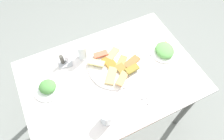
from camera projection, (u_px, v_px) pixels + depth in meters
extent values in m
plane|color=gray|center=(111.00, 114.00, 1.95)|extent=(6.00, 6.00, 0.00)
cube|color=white|center=(111.00, 77.00, 1.35)|extent=(1.15, 0.78, 0.02)
cylinder|color=#525351|center=(145.00, 49.00, 1.93)|extent=(0.04, 0.04, 0.70)
cylinder|color=#525351|center=(38.00, 91.00, 1.70)|extent=(0.04, 0.04, 0.70)
cylinder|color=#525351|center=(187.00, 108.00, 1.62)|extent=(0.04, 0.04, 0.70)
cylinder|color=white|center=(114.00, 67.00, 1.37)|extent=(0.34, 0.34, 0.01)
cube|color=#CE6044|center=(101.00, 54.00, 1.40)|extent=(0.10, 0.05, 0.01)
cube|color=#A26A23|center=(110.00, 63.00, 1.37)|extent=(0.08, 0.13, 0.01)
cube|color=#DFCE7E|center=(96.00, 63.00, 1.36)|extent=(0.12, 0.11, 0.01)
cube|color=olive|center=(132.00, 69.00, 1.32)|extent=(0.10, 0.06, 0.02)
cube|color=tan|center=(111.00, 76.00, 1.32)|extent=(0.12, 0.14, 0.01)
cube|color=tan|center=(113.00, 54.00, 1.41)|extent=(0.12, 0.10, 0.01)
cube|color=#BD8C49|center=(121.00, 62.00, 1.37)|extent=(0.12, 0.11, 0.01)
cube|color=olive|center=(122.00, 70.00, 1.34)|extent=(0.07, 0.10, 0.01)
cube|color=tan|center=(122.00, 79.00, 1.29)|extent=(0.11, 0.10, 0.01)
cube|color=#A16335|center=(132.00, 62.00, 1.38)|extent=(0.13, 0.09, 0.01)
cylinder|color=white|center=(164.00, 52.00, 1.44)|extent=(0.20, 0.20, 0.01)
ellipsoid|color=#60AA50|center=(165.00, 50.00, 1.42)|extent=(0.17, 0.19, 0.05)
sphere|color=yellow|center=(166.00, 43.00, 1.46)|extent=(0.03, 0.03, 0.03)
cylinder|color=white|center=(48.00, 88.00, 1.28)|extent=(0.19, 0.19, 0.01)
ellipsoid|color=#4F8D42|center=(48.00, 87.00, 1.27)|extent=(0.14, 0.14, 0.06)
sphere|color=#F2D54E|center=(47.00, 83.00, 1.28)|extent=(0.03, 0.03, 0.03)
cylinder|color=silver|center=(82.00, 52.00, 1.37)|extent=(0.07, 0.07, 0.12)
cylinder|color=silver|center=(107.00, 117.00, 1.13)|extent=(0.07, 0.07, 0.11)
cube|color=white|center=(157.00, 96.00, 1.26)|extent=(0.13, 0.13, 0.00)
cube|color=silver|center=(155.00, 93.00, 1.27)|extent=(0.19, 0.02, 0.00)
cube|color=silver|center=(158.00, 98.00, 1.25)|extent=(0.16, 0.02, 0.00)
cube|color=#B2B2B7|center=(65.00, 62.00, 1.39)|extent=(0.11, 0.11, 0.01)
cylinder|color=white|center=(67.00, 58.00, 1.36)|extent=(0.03, 0.03, 0.07)
cylinder|color=#49463F|center=(62.00, 59.00, 1.35)|extent=(0.03, 0.03, 0.07)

